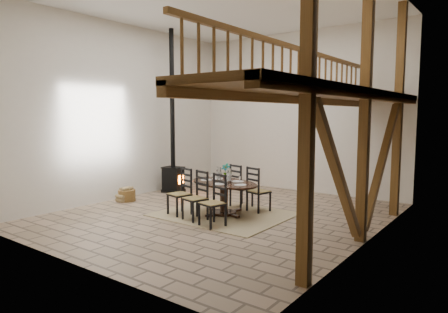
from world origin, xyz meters
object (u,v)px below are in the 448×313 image
Objects in this scene: dining_table at (220,198)px; log_stack at (125,198)px; log_basket at (127,195)px; wood_stove at (173,156)px.

dining_table is 3.13m from log_stack.
dining_table reaches higher than log_basket.
dining_table is 3.11m from log_basket.
wood_stove reaches higher than log_stack.
wood_stove is 10.42× the size of log_basket.
log_stack is (-3.09, -0.36, -0.33)m from dining_table.
log_basket is at bearing -161.10° from dining_table.
dining_table is 5.10× the size of log_basket.
dining_table is at bearing 6.66° from log_stack.
dining_table reaches higher than log_stack.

